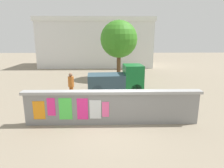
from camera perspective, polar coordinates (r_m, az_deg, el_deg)
ground at (r=16.10m, az=-0.59°, el=0.73°), size 60.00×60.00×0.00m
poster_wall at (r=8.21m, az=-0.05°, el=-6.79°), size 7.51×0.42×1.46m
auto_rickshaw_truck at (r=12.80m, az=1.86°, el=1.43°), size 3.70×1.77×1.85m
motorcycle at (r=9.88m, az=-7.97°, el=-5.10°), size 1.90×0.56×0.87m
bicycle_near at (r=10.70m, az=16.33°, el=-4.62°), size 1.71×0.44×0.95m
bicycle_far at (r=9.80m, az=7.40°, el=-5.85°), size 1.70×0.44×0.95m
person_walking at (r=11.49m, az=-12.05°, el=0.13°), size 0.48×0.48×1.62m
tree_roadside at (r=17.07m, az=2.05°, el=13.09°), size 3.21×3.21×5.06m
building_background at (r=25.31m, az=-4.68°, el=12.18°), size 13.89×5.97×5.86m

